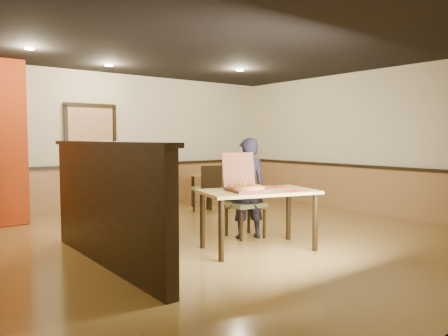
{
  "coord_description": "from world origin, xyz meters",
  "views": [
    {
      "loc": [
        -3.96,
        -5.02,
        1.49
      ],
      "look_at": [
        -0.12,
        0.0,
        1.05
      ],
      "focal_mm": 35.0,
      "sensor_mm": 36.0,
      "label": 1
    }
  ],
  "objects_px": {
    "side_chair_left": "(208,187)",
    "condiment": "(204,171)",
    "main_table": "(258,198)",
    "side_table": "(209,182)",
    "pizza_box": "(246,186)",
    "side_chair_right": "(245,183)",
    "diner": "(248,188)",
    "diner_chair": "(242,200)"
  },
  "relations": [
    {
      "from": "side_chair_left",
      "to": "condiment",
      "type": "height_order",
      "value": "side_chair_left"
    },
    {
      "from": "main_table",
      "to": "side_table",
      "type": "xyz_separation_m",
      "value": [
        1.58,
        3.34,
        -0.15
      ]
    },
    {
      "from": "side_chair_left",
      "to": "side_table",
      "type": "height_order",
      "value": "side_chair_left"
    },
    {
      "from": "pizza_box",
      "to": "side_chair_right",
      "type": "bearing_deg",
      "value": 64.22
    },
    {
      "from": "pizza_box",
      "to": "condiment",
      "type": "height_order",
      "value": "pizza_box"
    },
    {
      "from": "main_table",
      "to": "side_chair_right",
      "type": "distance_m",
      "value": 3.43
    },
    {
      "from": "diner",
      "to": "pizza_box",
      "type": "relative_size",
      "value": 2.3
    },
    {
      "from": "side_table",
      "to": "pizza_box",
      "type": "height_order",
      "value": "pizza_box"
    },
    {
      "from": "side_chair_right",
      "to": "main_table",
      "type": "bearing_deg",
      "value": 21.19
    },
    {
      "from": "side_chair_left",
      "to": "condiment",
      "type": "distance_m",
      "value": 0.79
    },
    {
      "from": "diner_chair",
      "to": "diner",
      "type": "bearing_deg",
      "value": -94.75
    },
    {
      "from": "diner_chair",
      "to": "side_table",
      "type": "xyz_separation_m",
      "value": [
        1.23,
        2.6,
        -0.01
      ]
    },
    {
      "from": "side_chair_left",
      "to": "diner",
      "type": "bearing_deg",
      "value": 77.49
    },
    {
      "from": "main_table",
      "to": "side_chair_left",
      "type": "xyz_separation_m",
      "value": [
        1.12,
        2.72,
        -0.17
      ]
    },
    {
      "from": "side_chair_right",
      "to": "pizza_box",
      "type": "xyz_separation_m",
      "value": [
        -2.25,
        -2.68,
        0.34
      ]
    },
    {
      "from": "side_chair_right",
      "to": "diner",
      "type": "relative_size",
      "value": 0.64
    },
    {
      "from": "side_chair_left",
      "to": "side_chair_right",
      "type": "height_order",
      "value": "side_chair_right"
    },
    {
      "from": "condiment",
      "to": "side_chair_right",
      "type": "bearing_deg",
      "value": -47.54
    },
    {
      "from": "main_table",
      "to": "side_chair_left",
      "type": "relative_size",
      "value": 1.75
    },
    {
      "from": "diner_chair",
      "to": "diner",
      "type": "height_order",
      "value": "diner"
    },
    {
      "from": "side_chair_right",
      "to": "condiment",
      "type": "xyz_separation_m",
      "value": [
        -0.59,
        0.64,
        0.25
      ]
    },
    {
      "from": "main_table",
      "to": "side_table",
      "type": "relative_size",
      "value": 2.31
    },
    {
      "from": "main_table",
      "to": "diner_chair",
      "type": "height_order",
      "value": "diner_chair"
    },
    {
      "from": "side_table",
      "to": "condiment",
      "type": "height_order",
      "value": "condiment"
    },
    {
      "from": "main_table",
      "to": "condiment",
      "type": "bearing_deg",
      "value": 81.85
    },
    {
      "from": "side_chair_right",
      "to": "side_table",
      "type": "relative_size",
      "value": 1.33
    },
    {
      "from": "side_chair_left",
      "to": "side_table",
      "type": "bearing_deg",
      "value": -118.45
    },
    {
      "from": "main_table",
      "to": "diner_chair",
      "type": "distance_m",
      "value": 0.83
    },
    {
      "from": "pizza_box",
      "to": "side_table",
      "type": "bearing_deg",
      "value": 76.05
    },
    {
      "from": "side_chair_left",
      "to": "pizza_box",
      "type": "distance_m",
      "value": 2.99
    },
    {
      "from": "diner_chair",
      "to": "side_table",
      "type": "height_order",
      "value": "diner_chair"
    },
    {
      "from": "side_chair_right",
      "to": "diner",
      "type": "xyz_separation_m",
      "value": [
        -1.75,
        -2.14,
        0.22
      ]
    },
    {
      "from": "main_table",
      "to": "diner",
      "type": "relative_size",
      "value": 1.12
    },
    {
      "from": "main_table",
      "to": "diner",
      "type": "xyz_separation_m",
      "value": [
        0.32,
        0.59,
        0.06
      ]
    },
    {
      "from": "side_chair_right",
      "to": "diner",
      "type": "height_order",
      "value": "diner"
    },
    {
      "from": "side_chair_right",
      "to": "pizza_box",
      "type": "distance_m",
      "value": 3.51
    },
    {
      "from": "side_table",
      "to": "condiment",
      "type": "xyz_separation_m",
      "value": [
        -0.1,
        0.03,
        0.24
      ]
    },
    {
      "from": "side_chair_right",
      "to": "side_table",
      "type": "xyz_separation_m",
      "value": [
        -0.49,
        0.61,
        0.01
      ]
    },
    {
      "from": "side_chair_left",
      "to": "diner",
      "type": "relative_size",
      "value": 0.64
    },
    {
      "from": "side_table",
      "to": "diner",
      "type": "relative_size",
      "value": 0.48
    },
    {
      "from": "main_table",
      "to": "diner_chair",
      "type": "relative_size",
      "value": 1.66
    },
    {
      "from": "side_chair_left",
      "to": "side_chair_right",
      "type": "distance_m",
      "value": 0.95
    }
  ]
}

